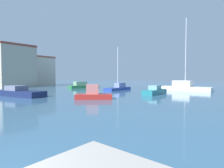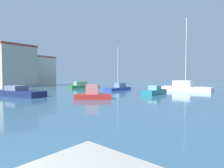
# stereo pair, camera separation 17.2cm
# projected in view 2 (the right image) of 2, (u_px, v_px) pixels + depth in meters

# --- Properties ---
(water) EXTENTS (160.00, 160.00, 0.00)m
(water) POSITION_uv_depth(u_px,v_px,m) (55.00, 94.00, 27.38)
(water) COLOR #38607F
(water) RESTS_ON ground
(sailboat_blue_behind_lamppost) EXTENTS (6.52, 2.25, 8.32)m
(sailboat_blue_behind_lamppost) POSITION_uv_depth(u_px,v_px,m) (118.00, 88.00, 34.59)
(sailboat_blue_behind_lamppost) COLOR #233D93
(sailboat_blue_behind_lamppost) RESTS_ON water
(motorboat_navy_outer_mooring) EXTENTS (3.96, 8.00, 1.41)m
(motorboat_navy_outer_mooring) POSITION_uv_depth(u_px,v_px,m) (20.00, 92.00, 24.00)
(motorboat_navy_outer_mooring) COLOR #19234C
(motorboat_navy_outer_mooring) RESTS_ON water
(motorboat_red_far_right) EXTENTS (4.00, 4.03, 1.74)m
(motorboat_red_far_right) POSITION_uv_depth(u_px,v_px,m) (93.00, 94.00, 20.73)
(motorboat_red_far_right) COLOR #B22823
(motorboat_red_far_right) RESTS_ON water
(motorboat_teal_inner_mooring) EXTENTS (4.94, 1.74, 1.33)m
(motorboat_teal_inner_mooring) POSITION_uv_depth(u_px,v_px,m) (155.00, 91.00, 26.31)
(motorboat_teal_inner_mooring) COLOR #1E707A
(motorboat_teal_inner_mooring) RESTS_ON water
(sailboat_white_near_pier) EXTENTS (3.37, 9.08, 13.46)m
(sailboat_white_near_pier) POSITION_uv_depth(u_px,v_px,m) (185.00, 87.00, 33.07)
(sailboat_white_near_pier) COLOR white
(sailboat_white_near_pier) RESTS_ON water
(motorboat_green_distant_east) EXTENTS (7.31, 4.03, 1.53)m
(motorboat_green_distant_east) POSITION_uv_depth(u_px,v_px,m) (83.00, 86.00, 41.12)
(motorboat_green_distant_east) COLOR #28703D
(motorboat_green_distant_east) RESTS_ON water
(waterfront_apartments) EXTENTS (8.41, 6.31, 10.56)m
(waterfront_apartments) POSITION_uv_depth(u_px,v_px,m) (16.00, 66.00, 44.59)
(waterfront_apartments) COLOR #B2A893
(waterfront_apartments) RESTS_ON ground
(harbor_office) EXTENTS (14.15, 6.34, 8.94)m
(harbor_office) POSITION_uv_depth(u_px,v_px,m) (30.00, 70.00, 53.61)
(harbor_office) COLOR beige
(harbor_office) RESTS_ON ground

